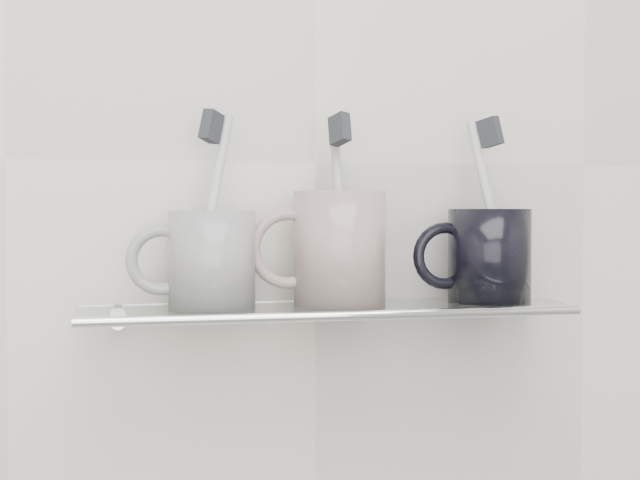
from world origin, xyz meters
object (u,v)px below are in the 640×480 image
object	(u,v)px
mug_center	(340,248)
mug_right	(489,255)
mug_left	(212,259)
shelf_glass	(328,310)

from	to	relation	value
mug_center	mug_right	distance (m)	0.17
mug_left	mug_right	bearing A→B (deg)	-12.51
mug_center	shelf_glass	bearing A→B (deg)	-148.53
mug_left	mug_right	xyz separation A→B (m)	(0.30, 0.00, 0.00)
shelf_glass	mug_left	bearing A→B (deg)	177.57
shelf_glass	mug_left	size ratio (longest dim) A/B	5.15
shelf_glass	mug_center	world-z (taller)	mug_center
mug_left	mug_center	distance (m)	0.13
mug_center	mug_right	xyz separation A→B (m)	(0.17, 0.00, -0.01)
shelf_glass	mug_left	world-z (taller)	mug_left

